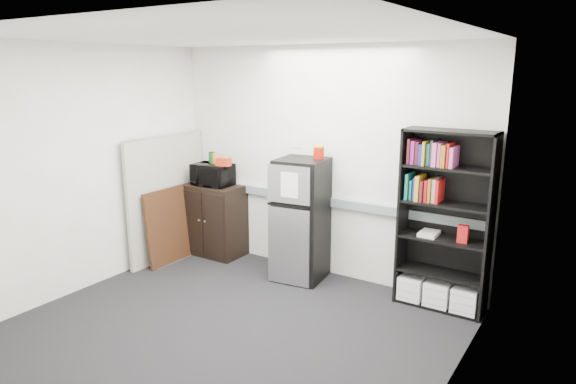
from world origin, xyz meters
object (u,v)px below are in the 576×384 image
object	(u,v)px
bookshelf	(445,223)
microwave	(213,175)
cubicle_partition	(167,197)
refrigerator	(301,220)
cabinet	(215,220)

from	to	relation	value
bookshelf	microwave	size ratio (longest dim) A/B	3.67
cubicle_partition	refrigerator	size ratio (longest dim) A/B	1.13
cabinet	refrigerator	bearing A→B (deg)	-3.30
cabinet	microwave	size ratio (longest dim) A/B	1.89
microwave	bookshelf	bearing A→B (deg)	-2.80
bookshelf	refrigerator	bearing A→B (deg)	-174.87
microwave	refrigerator	bearing A→B (deg)	-6.98
bookshelf	cabinet	xyz separation A→B (m)	(-3.00, -0.06, -0.44)
cubicle_partition	microwave	distance (m)	0.65
bookshelf	refrigerator	distance (m)	1.63
bookshelf	cabinet	distance (m)	3.03
cubicle_partition	microwave	world-z (taller)	cubicle_partition
cubicle_partition	refrigerator	xyz separation A→B (m)	(1.82, 0.34, -0.10)
cubicle_partition	cabinet	size ratio (longest dim) A/B	1.71
bookshelf	cubicle_partition	world-z (taller)	bookshelf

